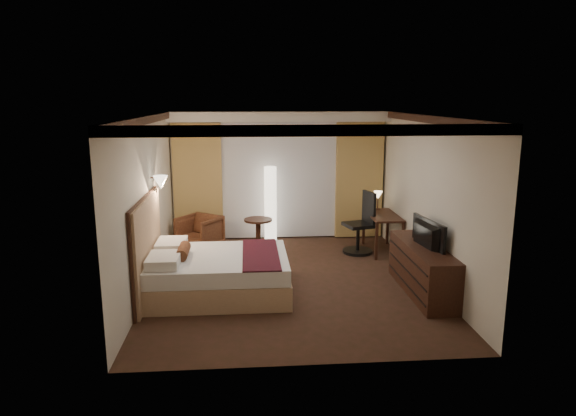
{
  "coord_description": "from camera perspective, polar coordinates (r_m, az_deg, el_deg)",
  "views": [
    {
      "loc": [
        -0.69,
        -8.03,
        2.97
      ],
      "look_at": [
        0.0,
        0.4,
        1.15
      ],
      "focal_mm": 32.0,
      "sensor_mm": 36.0,
      "label": 1
    }
  ],
  "objects": [
    {
      "name": "television",
      "position": [
        8.06,
        14.76,
        -2.16
      ],
      "size": [
        0.69,
        1.05,
        0.13
      ],
      "primitive_type": "imported",
      "rotation": [
        0.0,
        0.0,
        1.71
      ],
      "color": "black",
      "rests_on": "dresser"
    },
    {
      "name": "back_wall",
      "position": [
        10.93,
        -1.01,
        3.62
      ],
      "size": [
        4.5,
        0.02,
        2.7
      ],
      "primitive_type": "cube",
      "color": "beige",
      "rests_on": "floor"
    },
    {
      "name": "crown_molding",
      "position": [
        8.07,
        0.23,
        9.79
      ],
      "size": [
        4.5,
        5.5,
        0.12
      ],
      "primitive_type": null,
      "color": "black",
      "rests_on": "ceiling"
    },
    {
      "name": "bed",
      "position": [
        8.04,
        -7.61,
        -7.28
      ],
      "size": [
        2.12,
        1.65,
        0.62
      ],
      "primitive_type": null,
      "color": "white",
      "rests_on": "floor"
    },
    {
      "name": "right_wall",
      "position": [
        8.71,
        15.15,
        0.99
      ],
      "size": [
        0.02,
        5.5,
        2.7
      ],
      "primitive_type": "cube",
      "color": "beige",
      "rests_on": "floor"
    },
    {
      "name": "curtain_left_drape",
      "position": [
        10.83,
        -9.98,
        2.82
      ],
      "size": [
        1.0,
        0.14,
        2.45
      ],
      "primitive_type": "cube",
      "color": "tan",
      "rests_on": "back_wall"
    },
    {
      "name": "desk_lamp",
      "position": [
        10.52,
        9.95,
        0.72
      ],
      "size": [
        0.18,
        0.18,
        0.34
      ],
      "primitive_type": null,
      "color": "#FFD899",
      "rests_on": "desk"
    },
    {
      "name": "armchair",
      "position": [
        10.39,
        -9.81,
        -2.52
      ],
      "size": [
        0.98,
        0.97,
        0.74
      ],
      "primitive_type": "imported",
      "rotation": [
        0.0,
        0.0,
        -0.62
      ],
      "color": "#482115",
      "rests_on": "floor"
    },
    {
      "name": "curtain_sheer",
      "position": [
        10.86,
        -0.98,
        3.03
      ],
      "size": [
        2.48,
        0.04,
        2.45
      ],
      "primitive_type": "cube",
      "color": "silver",
      "rests_on": "back_wall"
    },
    {
      "name": "side_table",
      "position": [
        10.28,
        -3.32,
        -2.89
      ],
      "size": [
        0.56,
        0.56,
        0.61
      ],
      "primitive_type": null,
      "color": "black",
      "rests_on": "floor"
    },
    {
      "name": "desk",
      "position": [
        10.24,
        10.43,
        -2.74
      ],
      "size": [
        0.55,
        1.16,
        0.75
      ],
      "primitive_type": null,
      "color": "black",
      "rests_on": "floor"
    },
    {
      "name": "wall_sconce",
      "position": [
        8.63,
        -13.97,
        2.78
      ],
      "size": [
        0.24,
        0.24,
        0.24
      ],
      "primitive_type": null,
      "color": "white",
      "rests_on": "left_wall"
    },
    {
      "name": "floor_lamp",
      "position": [
        10.62,
        -1.96,
        0.37
      ],
      "size": [
        0.34,
        0.34,
        1.61
      ],
      "primitive_type": null,
      "color": "white",
      "rests_on": "floor"
    },
    {
      "name": "soffit",
      "position": [
        10.56,
        -0.94,
        10.14
      ],
      "size": [
        4.5,
        0.5,
        0.2
      ],
      "primitive_type": "cube",
      "color": "white",
      "rests_on": "ceiling"
    },
    {
      "name": "office_chair",
      "position": [
        10.02,
        7.82,
        -1.63
      ],
      "size": [
        0.72,
        0.72,
        1.21
      ],
      "primitive_type": null,
      "rotation": [
        0.0,
        0.0,
        0.28
      ],
      "color": "black",
      "rests_on": "floor"
    },
    {
      "name": "headboard",
      "position": [
        8.04,
        -15.36,
        -4.34
      ],
      "size": [
        0.12,
        1.95,
        1.5
      ],
      "primitive_type": null,
      "color": "tan",
      "rests_on": "floor"
    },
    {
      "name": "ceiling",
      "position": [
        8.07,
        0.24,
        10.22
      ],
      "size": [
        4.5,
        5.5,
        0.01
      ],
      "primitive_type": "cube",
      "color": "white",
      "rests_on": "back_wall"
    },
    {
      "name": "dresser",
      "position": [
        8.25,
        14.71,
        -6.6
      ],
      "size": [
        0.5,
        1.94,
        0.75
      ],
      "primitive_type": null,
      "color": "black",
      "rests_on": "floor"
    },
    {
      "name": "curtain_right_drape",
      "position": [
        11.04,
        7.89,
        3.07
      ],
      "size": [
        1.0,
        0.14,
        2.45
      ],
      "primitive_type": "cube",
      "color": "tan",
      "rests_on": "back_wall"
    },
    {
      "name": "left_wall",
      "position": [
        8.34,
        -15.36,
        0.5
      ],
      "size": [
        0.02,
        5.5,
        2.7
      ],
      "primitive_type": "cube",
      "color": "beige",
      "rests_on": "floor"
    },
    {
      "name": "floor",
      "position": [
        8.59,
        0.22,
        -8.08
      ],
      "size": [
        4.5,
        5.5,
        0.01
      ],
      "primitive_type": "cube",
      "color": "#312113",
      "rests_on": "ground"
    }
  ]
}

